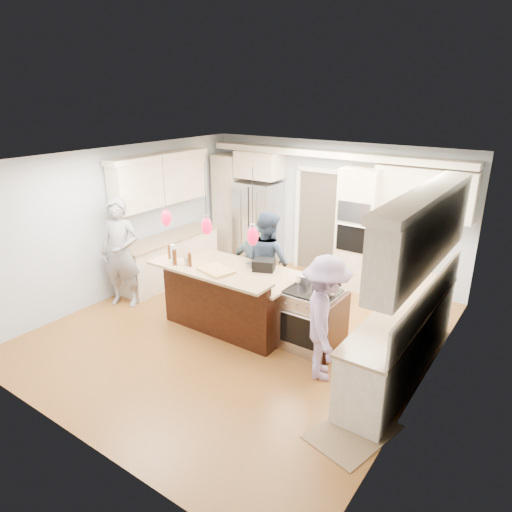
{
  "coord_description": "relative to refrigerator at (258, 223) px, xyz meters",
  "views": [
    {
      "loc": [
        3.87,
        -5.18,
        3.61
      ],
      "look_at": [
        0.0,
        0.35,
        1.15
      ],
      "focal_mm": 32.0,
      "sensor_mm": 36.0,
      "label": 1
    }
  ],
  "objects": [
    {
      "name": "ground_plane",
      "position": [
        1.55,
        -2.64,
        -0.9
      ],
      "size": [
        6.0,
        6.0,
        0.0
      ],
      "primitive_type": "plane",
      "color": "#99612A",
      "rests_on": "ground"
    },
    {
      "name": "room_shell",
      "position": [
        1.55,
        -2.64,
        0.92
      ],
      "size": [
        5.54,
        6.04,
        2.72
      ],
      "color": "#B2BCC6",
      "rests_on": "ground"
    },
    {
      "name": "refrigerator",
      "position": [
        0.0,
        0.0,
        0.0
      ],
      "size": [
        0.9,
        0.7,
        1.8
      ],
      "primitive_type": "cube",
      "color": "#B7B7BC",
      "rests_on": "ground"
    },
    {
      "name": "oven_column",
      "position": [
        2.3,
        0.03,
        0.25
      ],
      "size": [
        0.72,
        0.69,
        2.3
      ],
      "color": "#F8E6C9",
      "rests_on": "ground"
    },
    {
      "name": "back_upper_cabinets",
      "position": [
        0.8,
        0.12,
        0.77
      ],
      "size": [
        5.3,
        0.61,
        2.54
      ],
      "color": "#F8E6C9",
      "rests_on": "ground"
    },
    {
      "name": "right_counter_run",
      "position": [
        3.99,
        -2.34,
        0.16
      ],
      "size": [
        0.64,
        3.1,
        2.51
      ],
      "color": "#F8E6C9",
      "rests_on": "ground"
    },
    {
      "name": "left_cabinets",
      "position": [
        -0.89,
        -1.84,
        0.16
      ],
      "size": [
        0.64,
        2.3,
        2.51
      ],
      "color": "#F8E6C9",
      "rests_on": "ground"
    },
    {
      "name": "kitchen_island",
      "position": [
        1.3,
        -2.57,
        -0.41
      ],
      "size": [
        2.1,
        1.46,
        1.12
      ],
      "color": "black",
      "rests_on": "ground"
    },
    {
      "name": "island_range",
      "position": [
        2.71,
        -2.49,
        -0.44
      ],
      "size": [
        0.82,
        0.71,
        0.92
      ],
      "color": "#B7B7BC",
      "rests_on": "ground"
    },
    {
      "name": "pendant_lights",
      "position": [
        1.3,
        -3.15,
        0.9
      ],
      "size": [
        1.75,
        0.15,
        1.03
      ],
      "color": "black",
      "rests_on": "ground"
    },
    {
      "name": "person_bar_end",
      "position": [
        -0.75,
        -3.09,
        0.07
      ],
      "size": [
        0.83,
        0.7,
        1.93
      ],
      "primitive_type": "imported",
      "rotation": [
        0.0,
        0.0,
        0.39
      ],
      "color": "gray",
      "rests_on": "ground"
    },
    {
      "name": "person_far_left",
      "position": [
        1.44,
        -1.79,
        -0.02
      ],
      "size": [
        1.01,
        0.89,
        1.75
      ],
      "primitive_type": "imported",
      "rotation": [
        0.0,
        0.0,
        2.83
      ],
      "color": "#2D3D57",
      "rests_on": "ground"
    },
    {
      "name": "person_far_right",
      "position": [
        1.1,
        -1.71,
        -0.18
      ],
      "size": [
        0.89,
        0.49,
        1.44
      ],
      "primitive_type": "imported",
      "rotation": [
        0.0,
        0.0,
        3.32
      ],
      "color": "slate",
      "rests_on": "ground"
    },
    {
      "name": "person_range_side",
      "position": [
        3.15,
        -3.02,
        -0.05
      ],
      "size": [
        1.09,
        1.26,
        1.69
      ],
      "primitive_type": "imported",
      "rotation": [
        0.0,
        0.0,
        2.09
      ],
      "color": "#957CA7",
      "rests_on": "ground"
    },
    {
      "name": "floor_rug",
      "position": [
        3.95,
        -3.82,
        -0.89
      ],
      "size": [
        0.91,
        1.14,
        0.01
      ],
      "primitive_type": "cube",
      "rotation": [
        0.0,
        0.0,
        -0.23
      ],
      "color": "olive",
      "rests_on": "ground"
    },
    {
      "name": "water_bottle",
      "position": [
        0.68,
        -3.24,
        0.38
      ],
      "size": [
        0.08,
        0.08,
        0.31
      ],
      "primitive_type": "cylinder",
      "rotation": [
        0.0,
        0.0,
        -0.1
      ],
      "color": "silver",
      "rests_on": "kitchen_island"
    },
    {
      "name": "beer_bottle_a",
      "position": [
        0.45,
        -3.09,
        0.33
      ],
      "size": [
        0.07,
        0.07,
        0.22
      ],
      "primitive_type": "cylinder",
      "rotation": [
        0.0,
        0.0,
        0.2
      ],
      "color": "#4D240D",
      "rests_on": "kitchen_island"
    },
    {
      "name": "beer_bottle_b",
      "position": [
        0.72,
        -3.25,
        0.34
      ],
      "size": [
        0.08,
        0.08,
        0.24
      ],
      "primitive_type": "cylinder",
      "rotation": [
        0.0,
        0.0,
        0.42
      ],
      "color": "#4D240D",
      "rests_on": "kitchen_island"
    },
    {
      "name": "beer_bottle_c",
      "position": [
        0.95,
        -3.17,
        0.33
      ],
      "size": [
        0.06,
        0.06,
        0.21
      ],
      "primitive_type": "cylinder",
      "rotation": [
        0.0,
        0.0,
        -0.07
      ],
      "color": "#4D240D",
      "rests_on": "kitchen_island"
    },
    {
      "name": "drink_can",
      "position": [
        0.88,
        -3.17,
        0.28
      ],
      "size": [
        0.07,
        0.07,
        0.12
      ],
      "primitive_type": "cylinder",
      "rotation": [
        0.0,
        0.0,
        -0.07
      ],
      "color": "#B7B7BC",
      "rests_on": "kitchen_island"
    },
    {
      "name": "cutting_board",
      "position": [
        1.41,
        -3.11,
        0.24
      ],
      "size": [
        0.57,
        0.47,
        0.04
      ],
      "primitive_type": "cube",
      "rotation": [
        0.0,
        0.0,
        -0.25
      ],
      "color": "tan",
      "rests_on": "kitchen_island"
    },
    {
      "name": "pot_large",
      "position": [
        2.44,
        -2.32,
        0.09
      ],
      "size": [
        0.23,
        0.23,
        0.14
      ],
      "primitive_type": "cylinder",
      "color": "#B7B7BC",
      "rests_on": "island_range"
    },
    {
      "name": "pot_small",
      "position": [
        2.91,
        -2.47,
        0.08
      ],
      "size": [
        0.23,
        0.23,
        0.11
      ],
      "primitive_type": "cylinder",
      "color": "#B7B7BC",
      "rests_on": "island_range"
    }
  ]
}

